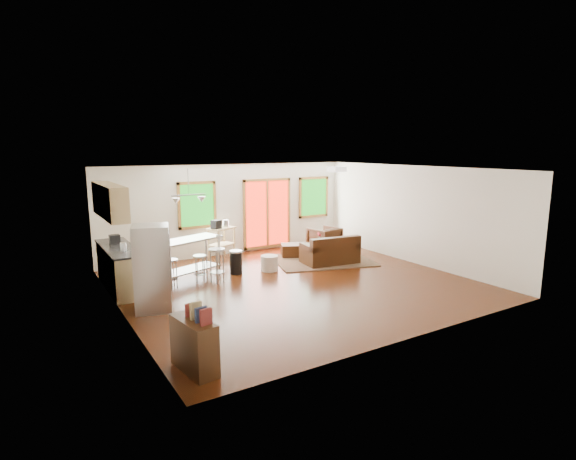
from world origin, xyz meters
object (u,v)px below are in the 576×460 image
loveseat (330,253)px  refrigerator (153,268)px  ottoman (291,250)px  island (189,252)px  armchair (324,238)px  kitchen_cart (221,232)px  coffee_table (318,245)px  rug (322,260)px

loveseat → refrigerator: 5.09m
ottoman → island: island is taller
armchair → kitchen_cart: bearing=-22.6°
refrigerator → island: (1.25, 1.54, -0.14)m
coffee_table → rug: bearing=-113.2°
armchair → refrigerator: size_ratio=0.49×
loveseat → kitchen_cart: bearing=147.2°
refrigerator → kitchen_cart: size_ratio=1.46×
island → kitchen_cart: (1.40, 1.45, 0.09)m
kitchen_cart → island: bearing=-134.0°
armchair → coffee_table: bearing=25.5°
loveseat → armchair: bearing=67.9°
loveseat → island: (-3.71, 0.50, 0.38)m
kitchen_cart → rug: bearing=-34.1°
rug → ottoman: size_ratio=4.76×
refrigerator → kitchen_cart: (2.65, 2.99, -0.05)m
ottoman → island: size_ratio=0.32×
coffee_table → ottoman: (-0.72, 0.29, -0.13)m
coffee_table → kitchen_cart: kitchen_cart is taller
coffee_table → armchair: 0.59m
rug → ottoman: ottoman is taller
loveseat → rug: bearing=96.5°
refrigerator → rug: bearing=32.9°
island → armchair: bearing=9.9°
loveseat → refrigerator: bearing=-160.8°
coffee_table → ottoman: same height
rug → island: (-3.71, 0.12, 0.67)m
armchair → island: bearing=-0.1°
rug → island: 3.78m
refrigerator → island: bearing=67.9°
rug → refrigerator: 5.22m
coffee_table → kitchen_cart: bearing=158.3°
coffee_table → armchair: bearing=35.5°
refrigerator → loveseat: bearing=28.8°
rug → refrigerator: size_ratio=1.56×
armchair → ottoman: armchair is taller
loveseat → coffee_table: bearing=82.7°
ottoman → refrigerator: size_ratio=0.33×
refrigerator → kitchen_cart: refrigerator is taller
ottoman → armchair: bearing=2.1°
coffee_table → ottoman: 0.79m
rug → armchair: bearing=51.4°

